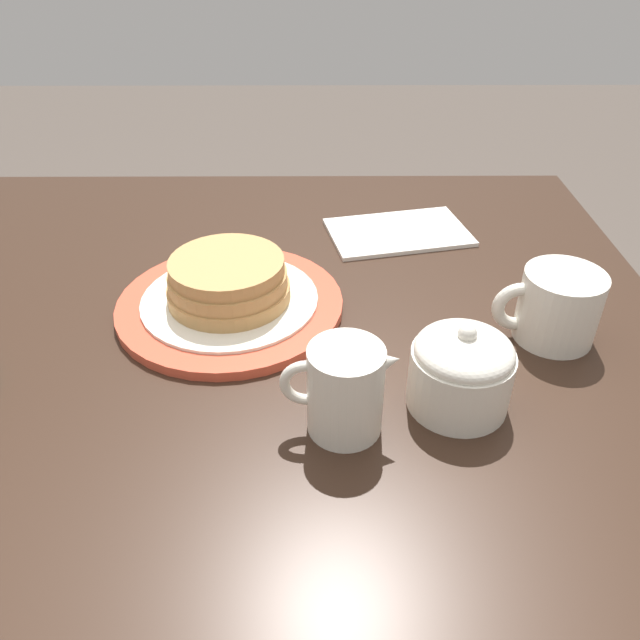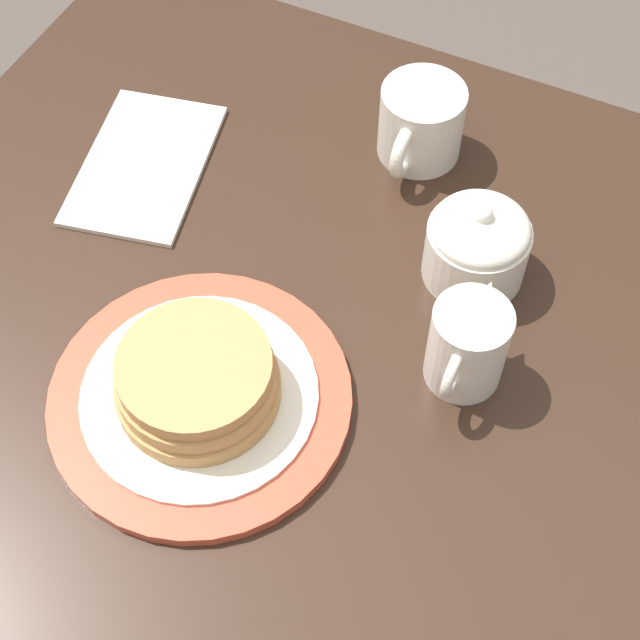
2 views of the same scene
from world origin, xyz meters
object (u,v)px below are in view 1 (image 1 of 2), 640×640
Objects in this scene: creamer_pitcher at (346,388)px; napkin at (398,232)px; sugar_bowl at (461,369)px; coffee_mug at (557,307)px; pancake_plate at (229,292)px.

napkin is at bearing -103.37° from creamer_pitcher.
creamer_pitcher reaches higher than sugar_bowl.
coffee_mug is at bearing -139.70° from sugar_bowl.
sugar_bowl is 0.36m from napkin.
pancake_plate is at bearing -56.85° from creamer_pitcher.
creamer_pitcher is at bearing 76.63° from napkin.
sugar_bowl is at bearing 40.30° from coffee_mug.
sugar_bowl reaches higher than napkin.
creamer_pitcher is 0.50× the size of napkin.
creamer_pitcher reaches higher than coffee_mug.
coffee_mug is 1.06× the size of creamer_pitcher.
pancake_plate reaches higher than napkin.
sugar_bowl reaches higher than coffee_mug.
napkin is (-0.22, -0.19, -0.02)m from pancake_plate.
coffee_mug is 0.54× the size of napkin.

